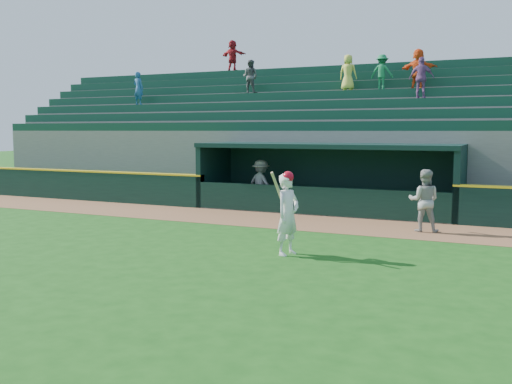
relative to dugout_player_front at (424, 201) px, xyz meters
The scene contains 9 objects.
ground 6.24m from the dugout_player_front, 128.92° to the right, with size 120.00×120.00×0.00m, color #184C13.
warning_track 3.99m from the dugout_player_front, behind, with size 40.00×3.00×0.01m, color brown.
field_wall_left 16.23m from the dugout_player_front, behind, with size 15.50×0.30×1.20m, color black.
wall_stripe_left 16.23m from the dugout_player_front, behind, with size 15.50×0.32×0.06m, color yellow.
dugout_player_front is the anchor object (origin of this frame).
dugout_player_inside 7.03m from the dugout_player_front, 156.34° to the left, with size 1.18×0.68×1.82m, color #9B9A96.
dugout 5.05m from the dugout_player_front, 140.51° to the left, with size 9.40×2.80×2.46m.
stands 8.81m from the dugout_player_front, 116.55° to the left, with size 34.50×6.25×7.53m.
batter_at_plate 5.15m from the dugout_player_front, 118.52° to the right, with size 0.64×0.88×2.00m.
Camera 1 is at (6.28, -12.08, 2.93)m, focal length 40.00 mm.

